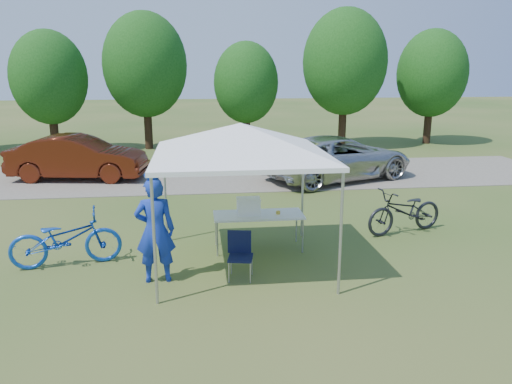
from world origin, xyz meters
TOP-DOWN VIEW (x-y plane):
  - ground at (0.00, 0.00)m, footprint 100.00×100.00m
  - gravel_strip at (0.00, 8.00)m, footprint 24.00×5.00m
  - canopy at (0.00, 0.00)m, footprint 4.53×4.53m
  - treeline at (-0.29, 14.05)m, footprint 24.89×4.28m
  - folding_table at (0.43, 0.79)m, footprint 1.85×0.77m
  - folding_chair at (-0.08, -0.58)m, footprint 0.50×0.51m
  - cooler at (0.22, 0.79)m, footprint 0.48×0.33m
  - ice_cream_cup at (0.83, 0.74)m, footprint 0.09×0.09m
  - cyclist at (-1.56, -0.60)m, footprint 0.71×0.49m
  - bike_blue at (-3.33, 0.33)m, footprint 2.14×1.08m
  - bike_dark at (3.88, 1.41)m, footprint 2.10×1.24m
  - minivan at (3.89, 7.05)m, footprint 5.75×4.20m
  - sedan at (-4.76, 8.03)m, footprint 4.64×2.16m

SIDE VIEW (x-z plane):
  - ground at x=0.00m, z-range 0.00..0.00m
  - gravel_strip at x=0.00m, z-range 0.00..0.02m
  - folding_chair at x=-0.08m, z-range 0.07..0.91m
  - bike_dark at x=3.88m, z-range 0.00..1.04m
  - bike_blue at x=-3.33m, z-range 0.00..1.07m
  - folding_table at x=0.43m, z-range 0.34..1.10m
  - minivan at x=3.89m, z-range 0.02..1.47m
  - sedan at x=-4.76m, z-range 0.02..1.49m
  - ice_cream_cup at x=0.83m, z-range 0.76..0.82m
  - cooler at x=0.22m, z-range 0.76..1.11m
  - cyclist at x=-1.56m, z-range 0.00..1.90m
  - canopy at x=0.00m, z-range 1.15..4.15m
  - treeline at x=-0.29m, z-range 0.38..6.68m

